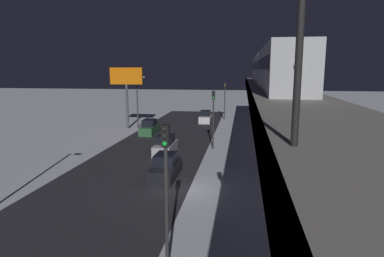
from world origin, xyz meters
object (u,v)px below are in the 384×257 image
sedan_black (166,168)px  sedan_silver (166,146)px  sedan_white (205,118)px  commercial_billboard (126,82)px  rail_signal (301,16)px  traffic_light_mid (213,111)px  sedan_green (150,128)px  subway_train (271,68)px  traffic_light_far (225,95)px  traffic_light_near (166,177)px

sedan_black → sedan_silver: (1.80, -7.68, -0.00)m
sedan_white → commercial_billboard: bearing=-144.8°
rail_signal → sedan_black: size_ratio=0.84×
sedan_white → sedan_black: bearing=-90.0°
traffic_light_mid → commercial_billboard: (13.62, -11.06, 2.63)m
sedan_black → sedan_white: bearing=90.0°
sedan_green → subway_train: bearing=160.2°
subway_train → traffic_light_far: bearing=-73.7°
traffic_light_far → sedan_green: bearing=58.3°
sedan_white → traffic_light_mid: 19.16m
sedan_black → traffic_light_mid: (-2.90, -10.34, 3.40)m
sedan_green → sedan_black: size_ratio=0.95×
rail_signal → sedan_silver: (8.93, -25.59, -8.89)m
sedan_white → traffic_light_mid: bearing=-81.2°
rail_signal → traffic_light_far: 51.30m
sedan_black → commercial_billboard: bearing=116.6°
sedan_white → sedan_green: bearing=-119.9°
subway_train → sedan_black: 17.16m
sedan_green → traffic_light_mid: bearing=141.1°
sedan_green → commercial_billboard: (4.32, -3.54, 6.03)m
sedan_black → traffic_light_far: 33.22m
traffic_light_near → traffic_light_mid: (0.00, -22.58, 0.00)m
subway_train → sedan_green: subway_train is taller
traffic_light_near → subway_train: bearing=-103.7°
subway_train → sedan_silver: bearing=23.5°
traffic_light_near → traffic_light_mid: bearing=-90.0°
rail_signal → commercial_billboard: bearing=-65.6°
sedan_green → traffic_light_mid: traffic_light_mid is taller
rail_signal → sedan_silver: bearing=-70.8°
sedan_silver → traffic_light_far: bearing=79.5°
sedan_silver → traffic_light_near: size_ratio=0.71×
traffic_light_mid → commercial_billboard: size_ratio=0.72×
rail_signal → traffic_light_near: 8.96m
traffic_light_near → traffic_light_mid: same height
sedan_black → sedan_silver: same height
subway_train → traffic_light_mid: (6.01, 1.99, -4.55)m
traffic_light_far → commercial_billboard: bearing=40.2°
sedan_silver → commercial_billboard: bearing=123.0°
sedan_green → traffic_light_mid: (-9.30, 7.51, 3.40)m
traffic_light_mid → rail_signal: bearing=98.5°
commercial_billboard → traffic_light_far: bearing=-139.8°
sedan_white → sedan_green: 12.82m
sedan_black → traffic_light_mid: size_ratio=0.75×
sedan_white → traffic_light_mid: traffic_light_mid is taller
traffic_light_near → rail_signal: bearing=126.7°
subway_train → commercial_billboard: size_ratio=4.14×
rail_signal → sedan_white: bearing=-81.4°
subway_train → traffic_light_far: size_ratio=5.76×
sedan_white → traffic_light_far: traffic_light_far is taller
rail_signal → sedan_white: (7.13, -46.88, -8.91)m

